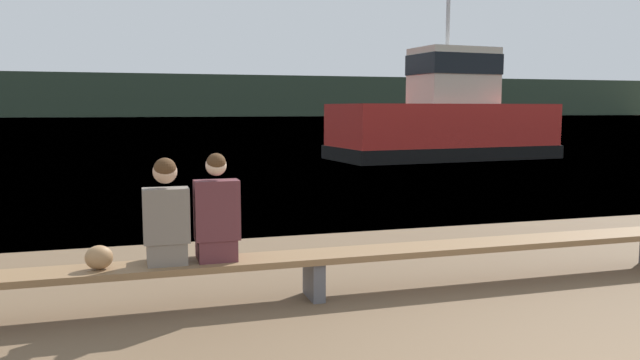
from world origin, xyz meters
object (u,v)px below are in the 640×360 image
bench_main (314,261)px  shopping_bag (99,257)px  tugboat_red (445,124)px  person_right (217,216)px  person_left (166,218)px

bench_main → shopping_bag: 1.96m
tugboat_red → bench_main: bearing=142.9°
bench_main → person_right: (-0.92, 0.01, 0.48)m
person_left → tugboat_red: (10.63, 14.82, 0.41)m
bench_main → person_left: (-1.37, 0.01, 0.49)m
tugboat_red → person_left: bearing=139.3°
person_right → shopping_bag: person_right is taller
bench_main → tugboat_red: (9.26, 14.83, 0.90)m
bench_main → tugboat_red: size_ratio=1.05×
bench_main → tugboat_red: 17.51m
person_left → tugboat_red: bearing=54.3°
person_right → tugboat_red: tugboat_red is taller
shopping_bag → tugboat_red: (11.21, 14.85, 0.72)m
person_left → shopping_bag: person_left is taller
person_left → shopping_bag: 0.66m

